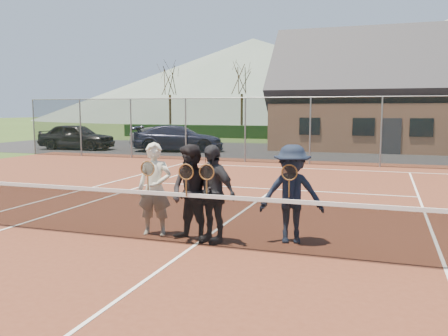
{
  "coord_description": "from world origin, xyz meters",
  "views": [
    {
      "loc": [
        3.15,
        -7.66,
        2.44
      ],
      "look_at": [
        0.04,
        1.5,
        1.25
      ],
      "focal_mm": 38.0,
      "sensor_mm": 36.0,
      "label": 1
    }
  ],
  "objects_px": {
    "car_c": "(178,138)",
    "player_a": "(155,189)",
    "player_b": "(192,193)",
    "car_a": "(77,137)",
    "player_c": "(212,193)",
    "car_b": "(164,138)",
    "player_d": "(292,194)",
    "clubhouse": "(401,85)",
    "tennis_net": "(195,217)"
  },
  "relations": [
    {
      "from": "car_c",
      "to": "player_a",
      "type": "distance_m",
      "value": 18.94
    },
    {
      "from": "car_c",
      "to": "player_b",
      "type": "relative_size",
      "value": 2.95
    },
    {
      "from": "car_a",
      "to": "player_c",
      "type": "distance_m",
      "value": 22.68
    },
    {
      "from": "car_b",
      "to": "player_c",
      "type": "bearing_deg",
      "value": -150.17
    },
    {
      "from": "car_a",
      "to": "player_a",
      "type": "bearing_deg",
      "value": -143.07
    },
    {
      "from": "player_a",
      "to": "player_d",
      "type": "relative_size",
      "value": 1.0
    },
    {
      "from": "car_c",
      "to": "player_d",
      "type": "xyz_separation_m",
      "value": [
        9.98,
        -17.16,
        0.15
      ]
    },
    {
      "from": "car_c",
      "to": "clubhouse",
      "type": "distance_m",
      "value": 14.17
    },
    {
      "from": "player_b",
      "to": "player_c",
      "type": "relative_size",
      "value": 1.0
    },
    {
      "from": "car_b",
      "to": "clubhouse",
      "type": "height_order",
      "value": "clubhouse"
    },
    {
      "from": "car_c",
      "to": "player_b",
      "type": "height_order",
      "value": "player_b"
    },
    {
      "from": "car_b",
      "to": "player_b",
      "type": "xyz_separation_m",
      "value": [
        9.77,
        -18.95,
        0.23
      ]
    },
    {
      "from": "player_c",
      "to": "car_c",
      "type": "bearing_deg",
      "value": 116.04
    },
    {
      "from": "clubhouse",
      "to": "player_b",
      "type": "height_order",
      "value": "clubhouse"
    },
    {
      "from": "car_b",
      "to": "car_a",
      "type": "bearing_deg",
      "value": 113.14
    },
    {
      "from": "car_b",
      "to": "player_a",
      "type": "bearing_deg",
      "value": -153.0
    },
    {
      "from": "player_a",
      "to": "player_d",
      "type": "xyz_separation_m",
      "value": [
        2.62,
        0.3,
        -0.0
      ]
    },
    {
      "from": "player_d",
      "to": "car_b",
      "type": "bearing_deg",
      "value": 122.0
    },
    {
      "from": "tennis_net",
      "to": "clubhouse",
      "type": "xyz_separation_m",
      "value": [
        4.0,
        24.0,
        3.45
      ]
    },
    {
      "from": "car_a",
      "to": "clubhouse",
      "type": "bearing_deg",
      "value": -73.14
    },
    {
      "from": "car_c",
      "to": "car_b",
      "type": "bearing_deg",
      "value": 36.44
    },
    {
      "from": "player_b",
      "to": "player_d",
      "type": "height_order",
      "value": "same"
    },
    {
      "from": "clubhouse",
      "to": "player_b",
      "type": "relative_size",
      "value": 8.67
    },
    {
      "from": "clubhouse",
      "to": "tennis_net",
      "type": "bearing_deg",
      "value": -99.46
    },
    {
      "from": "player_b",
      "to": "tennis_net",
      "type": "bearing_deg",
      "value": -58.22
    },
    {
      "from": "car_b",
      "to": "player_a",
      "type": "relative_size",
      "value": 2.33
    },
    {
      "from": "car_c",
      "to": "player_a",
      "type": "relative_size",
      "value": 2.95
    },
    {
      "from": "car_b",
      "to": "tennis_net",
      "type": "distance_m",
      "value": 21.6
    },
    {
      "from": "car_a",
      "to": "player_a",
      "type": "distance_m",
      "value": 21.78
    },
    {
      "from": "tennis_net",
      "to": "player_c",
      "type": "xyz_separation_m",
      "value": [
        0.2,
        0.34,
        0.38
      ]
    },
    {
      "from": "player_d",
      "to": "car_c",
      "type": "bearing_deg",
      "value": 120.18
    },
    {
      "from": "car_a",
      "to": "player_d",
      "type": "relative_size",
      "value": 2.61
    },
    {
      "from": "car_b",
      "to": "car_c",
      "type": "xyz_separation_m",
      "value": [
        1.54,
        -1.27,
        0.08
      ]
    },
    {
      "from": "clubhouse",
      "to": "player_b",
      "type": "distance_m",
      "value": 24.31
    },
    {
      "from": "player_a",
      "to": "player_b",
      "type": "height_order",
      "value": "same"
    },
    {
      "from": "car_c",
      "to": "tennis_net",
      "type": "distance_m",
      "value": 19.78
    },
    {
      "from": "car_a",
      "to": "player_d",
      "type": "distance_m",
      "value": 23.33
    },
    {
      "from": "clubhouse",
      "to": "car_b",
      "type": "bearing_deg",
      "value": -160.95
    },
    {
      "from": "car_b",
      "to": "player_b",
      "type": "height_order",
      "value": "player_b"
    },
    {
      "from": "clubhouse",
      "to": "player_d",
      "type": "height_order",
      "value": "clubhouse"
    },
    {
      "from": "car_a",
      "to": "tennis_net",
      "type": "xyz_separation_m",
      "value": [
        14.97,
        -17.2,
        -0.26
      ]
    },
    {
      "from": "player_c",
      "to": "player_b",
      "type": "bearing_deg",
      "value": -164.09
    },
    {
      "from": "car_a",
      "to": "car_b",
      "type": "xyz_separation_m",
      "value": [
        5.04,
        1.99,
        -0.11
      ]
    },
    {
      "from": "player_c",
      "to": "car_a",
      "type": "bearing_deg",
      "value": 131.98
    },
    {
      "from": "car_c",
      "to": "player_d",
      "type": "bearing_deg",
      "value": -163.75
    },
    {
      "from": "car_c",
      "to": "player_c",
      "type": "bearing_deg",
      "value": -167.89
    },
    {
      "from": "car_a",
      "to": "clubhouse",
      "type": "relative_size",
      "value": 0.3
    },
    {
      "from": "clubhouse",
      "to": "player_c",
      "type": "relative_size",
      "value": 8.67
    },
    {
      "from": "car_c",
      "to": "tennis_net",
      "type": "height_order",
      "value": "car_c"
    },
    {
      "from": "clubhouse",
      "to": "player_d",
      "type": "relative_size",
      "value": 8.67
    }
  ]
}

